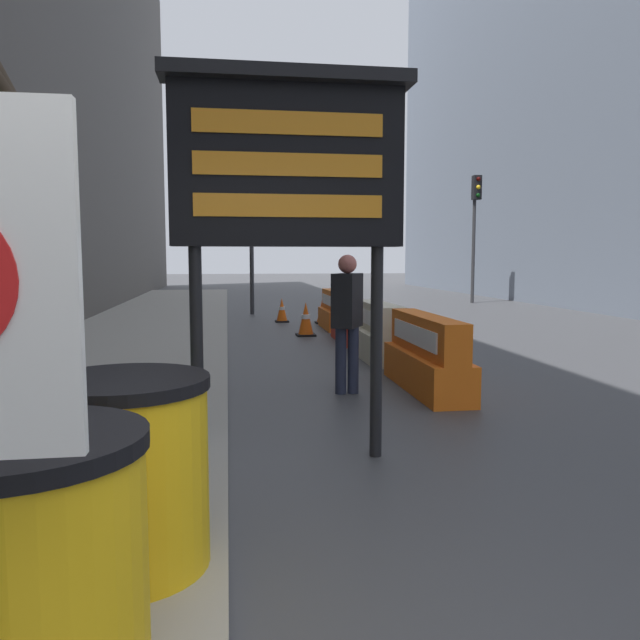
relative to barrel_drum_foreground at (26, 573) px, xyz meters
The scene contains 13 objects.
barrel_drum_foreground is the anchor object (origin of this frame).
barrel_drum_middle 0.98m from the barrel_drum_foreground, 79.62° to the left, with size 0.82×0.82×0.95m.
message_board 3.50m from the barrel_drum_foreground, 67.70° to the left, with size 1.93×0.36×3.06m.
jersey_barrier_orange_far 6.10m from the barrel_drum_foreground, 59.39° to the left, with size 0.53×2.14×0.93m.
jersey_barrier_cream 8.27m from the barrel_drum_foreground, 67.97° to the left, with size 0.62×1.86×0.90m.
jersey_barrier_red_striped 10.22m from the barrel_drum_foreground, 72.33° to the left, with size 0.62×1.76×0.83m.
jersey_barrier_orange_near 12.39m from the barrel_drum_foreground, 75.50° to the left, with size 0.50×1.72×0.89m.
traffic_cone_near 13.77m from the barrel_drum_foreground, 81.50° to the left, with size 0.34×0.34×0.61m.
traffic_cone_mid 11.03m from the barrel_drum_foreground, 78.00° to the left, with size 0.40×0.40×0.71m.
traffic_cone_far 13.53m from the barrel_drum_foreground, 77.13° to the left, with size 0.35×0.35×0.63m.
traffic_light_near_curb 16.10m from the barrel_drum_foreground, 85.03° to the left, with size 0.28×0.45×4.37m.
traffic_light_far_side 21.50m from the barrel_drum_foreground, 63.87° to the left, with size 0.28×0.45×4.50m.
pedestrian_worker 5.62m from the barrel_drum_foreground, 68.09° to the left, with size 0.44×0.51×1.68m.
Camera 1 is at (0.02, -1.71, 1.65)m, focal length 35.00 mm.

